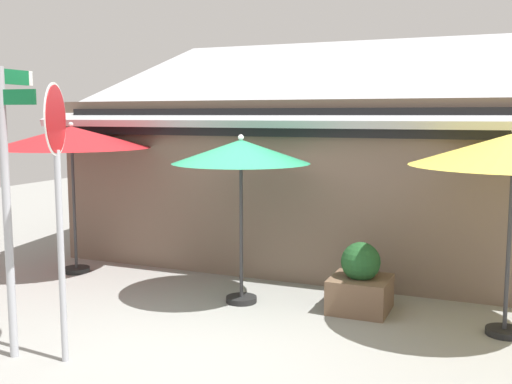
# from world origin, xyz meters

# --- Properties ---
(ground_plane) EXTENTS (28.00, 28.00, 0.10)m
(ground_plane) POSITION_xyz_m (0.00, 0.00, -0.05)
(ground_plane) COLOR gray
(cafe_building) EXTENTS (9.38, 5.76, 4.38)m
(cafe_building) POSITION_xyz_m (0.21, 5.06, 1.54)
(cafe_building) COLOR #705B4C
(cafe_building) RESTS_ON ground
(street_sign_post) EXTENTS (0.87, 0.93, 3.16)m
(street_sign_post) POSITION_xyz_m (-1.69, -1.55, 1.93)
(street_sign_post) COLOR #A8AAB2
(street_sign_post) RESTS_ON ground
(stop_sign) EXTENTS (0.33, 0.69, 2.99)m
(stop_sign) POSITION_xyz_m (-1.08, -1.44, 2.07)
(stop_sign) COLOR #A8AAB2
(stop_sign) RESTS_ON ground
(patio_umbrella_crimson_left) EXTENTS (2.60, 2.60, 2.54)m
(patio_umbrella_crimson_left) POSITION_xyz_m (-3.43, 1.62, 2.27)
(patio_umbrella_crimson_left) COLOR black
(patio_umbrella_crimson_left) RESTS_ON ground
(patio_umbrella_forest_green_center) EXTENTS (1.93, 1.93, 2.39)m
(patio_umbrella_forest_green_center) POSITION_xyz_m (-0.16, 1.20, 2.12)
(patio_umbrella_forest_green_center) COLOR black
(patio_umbrella_forest_green_center) RESTS_ON ground
(sidewalk_planter) EXTENTS (0.79, 0.79, 0.95)m
(sidewalk_planter) POSITION_xyz_m (1.48, 1.48, 0.39)
(sidewalk_planter) COLOR brown
(sidewalk_planter) RESTS_ON ground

